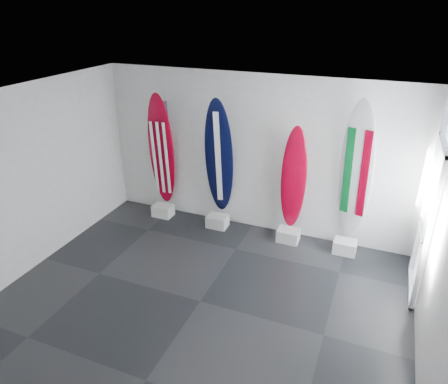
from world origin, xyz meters
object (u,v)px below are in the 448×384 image
at_px(surfboard_swiss, 294,179).
at_px(surfboard_italy, 356,173).
at_px(surfboard_usa, 161,151).
at_px(surfboard_navy, 219,158).

relative_size(surfboard_swiss, surfboard_italy, 0.78).
relative_size(surfboard_usa, surfboard_italy, 0.92).
distance_m(surfboard_usa, surfboard_italy, 3.72).
bearing_deg(surfboard_swiss, surfboard_italy, -12.46).
bearing_deg(surfboard_navy, surfboard_usa, 172.13).
height_order(surfboard_usa, surfboard_swiss, surfboard_usa).
distance_m(surfboard_navy, surfboard_swiss, 1.45).
xyz_separation_m(surfboard_swiss, surfboard_italy, (1.04, 0.00, 0.28)).
bearing_deg(surfboard_swiss, surfboard_usa, 167.54).
bearing_deg(surfboard_italy, surfboard_navy, -165.69).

